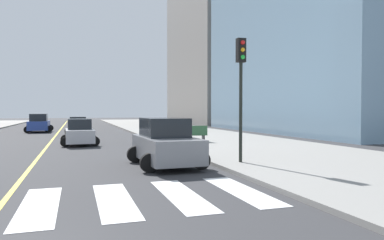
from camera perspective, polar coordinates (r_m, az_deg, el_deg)
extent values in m
cube|color=gray|center=(27.58, 4.36, -3.15)|extent=(10.00, 120.00, 0.15)
cube|color=silver|center=(9.75, -23.04, -12.37)|extent=(0.90, 4.00, 0.01)
cube|color=silver|center=(9.75, -12.20, -12.27)|extent=(0.90, 4.00, 0.01)
cube|color=silver|center=(10.09, -1.75, -11.77)|extent=(0.90, 4.00, 0.01)
cube|color=silver|center=(10.72, 7.71, -10.99)|extent=(0.90, 4.00, 0.01)
cube|color=yellow|center=(45.52, -20.16, -1.47)|extent=(0.16, 80.00, 0.01)
cube|color=gray|center=(67.51, 6.13, 10.41)|extent=(18.00, 24.00, 25.48)
cube|color=#B7B7BC|center=(25.33, -17.38, -2.35)|extent=(1.88, 3.96, 0.84)
cube|color=#1E2328|center=(25.52, -17.42, -0.62)|extent=(1.54, 2.00, 0.71)
cylinder|color=black|center=(24.12, -19.41, -3.33)|extent=(0.64, 0.22, 0.63)
cylinder|color=black|center=(24.20, -15.13, -3.28)|extent=(0.64, 0.22, 0.63)
cylinder|color=black|center=(26.54, -19.43, -2.89)|extent=(0.64, 0.22, 0.63)
cylinder|color=black|center=(26.60, -15.53, -2.85)|extent=(0.64, 0.22, 0.63)
cube|color=#2D479E|center=(41.78, -23.05, -0.79)|extent=(1.99, 4.37, 0.93)
cube|color=#1E2328|center=(41.50, -23.10, 0.36)|extent=(1.67, 2.19, 0.79)
cylinder|color=black|center=(43.06, -21.55, -1.19)|extent=(0.71, 0.23, 0.71)
cylinder|color=black|center=(43.24, -24.21, -1.21)|extent=(0.71, 0.23, 0.71)
cylinder|color=black|center=(40.37, -21.80, -1.37)|extent=(0.71, 0.23, 0.71)
cylinder|color=black|center=(40.56, -24.64, -1.39)|extent=(0.71, 0.23, 0.71)
cube|color=slate|center=(15.14, -4.14, -4.51)|extent=(2.18, 4.55, 0.96)
cube|color=#1E2328|center=(15.33, -4.41, -1.19)|extent=(1.78, 2.30, 0.81)
cylinder|color=black|center=(13.60, -6.75, -6.78)|extent=(0.73, 0.26, 0.73)
cylinder|color=black|center=(14.21, 1.45, -6.41)|extent=(0.73, 0.26, 0.73)
cylinder|color=black|center=(16.29, -8.99, -5.41)|extent=(0.73, 0.26, 0.73)
cylinder|color=black|center=(16.80, -2.02, -5.18)|extent=(0.73, 0.26, 0.73)
cube|color=black|center=(36.06, -17.65, -1.24)|extent=(1.85, 3.86, 0.82)
cube|color=#1E2328|center=(36.26, -17.67, -0.06)|extent=(1.51, 1.95, 0.69)
cylinder|color=black|center=(34.88, -19.01, -1.86)|extent=(0.62, 0.22, 0.62)
cylinder|color=black|center=(34.94, -16.13, -1.83)|extent=(0.62, 0.22, 0.62)
cylinder|color=black|center=(37.23, -19.06, -1.65)|extent=(0.62, 0.22, 0.62)
cylinder|color=black|center=(37.30, -16.36, -1.62)|extent=(0.62, 0.22, 0.62)
cylinder|color=black|center=(15.23, 7.72, 1.20)|extent=(0.14, 0.14, 4.18)
cube|color=black|center=(15.43, 7.76, 10.87)|extent=(0.36, 0.28, 1.00)
sphere|color=red|center=(15.32, 8.05, 12.07)|extent=(0.18, 0.18, 0.18)
sphere|color=orange|center=(15.27, 8.05, 10.96)|extent=(0.18, 0.18, 0.18)
sphere|color=green|center=(15.23, 8.04, 9.85)|extent=(0.18, 0.18, 0.18)
cube|color=#33603D|center=(24.96, 0.31, -2.36)|extent=(1.84, 0.70, 0.08)
cube|color=#33603D|center=(24.71, 0.44, -1.61)|extent=(1.80, 0.21, 0.60)
cube|color=#2D2D33|center=(24.83, -1.21, -2.98)|extent=(0.14, 0.48, 0.44)
cube|color=#2D2D33|center=(25.15, 1.80, -2.92)|extent=(0.14, 0.48, 0.44)
cylinder|color=red|center=(29.84, -5.37, -1.97)|extent=(0.26, 0.26, 0.70)
sphere|color=red|center=(29.82, -5.37, -1.15)|extent=(0.22, 0.22, 0.22)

